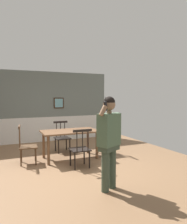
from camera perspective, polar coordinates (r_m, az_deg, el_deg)
name	(u,v)px	position (r m, az deg, el deg)	size (l,w,h in m)	color
ground_plane	(64,168)	(5.34, -7.97, -14.63)	(7.22, 7.22, 0.00)	#846042
room_back_partition	(38,108)	(8.27, -14.65, 1.01)	(5.55, 0.17, 2.65)	slate
dining_table	(70,134)	(5.94, -6.31, -5.96)	(1.54, 0.88, 0.78)	brown
chair_near_window	(62,137)	(6.75, -8.39, -6.65)	(0.45, 0.45, 0.94)	black
chair_by_doorway	(80,149)	(5.22, -3.57, -9.77)	(0.47, 0.47, 0.96)	black
chair_at_table_head	(107,138)	(6.41, 3.66, -6.96)	(0.45, 0.45, 0.97)	black
chair_opposite_corner	(27,146)	(5.75, -17.47, -8.57)	(0.50, 0.50, 0.99)	#513823
person_figure	(109,136)	(3.91, 4.23, -6.42)	(0.54, 0.40, 1.72)	#3A493A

